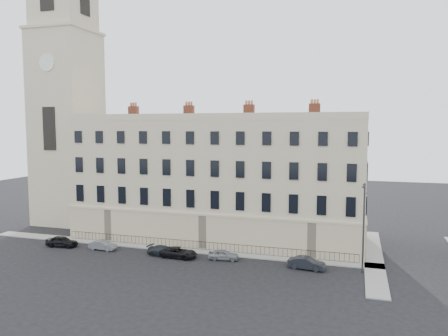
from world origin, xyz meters
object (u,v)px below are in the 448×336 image
at_px(streetlamp, 364,224).
at_px(car_a, 62,241).
at_px(car_c, 164,251).
at_px(car_d, 179,252).
at_px(car_e, 223,255).
at_px(car_b, 103,245).
at_px(car_f, 307,263).

bearing_deg(streetlamp, car_a, 175.14).
xyz_separation_m(car_c, car_d, (1.83, -0.10, 0.02)).
bearing_deg(car_d, streetlamp, -85.35).
height_order(car_c, car_e, car_e).
height_order(car_b, streetlamp, streetlamp).
bearing_deg(car_f, car_a, 96.74).
bearing_deg(car_d, car_f, -86.71).
distance_m(car_f, streetlamp, 6.86).
height_order(car_d, streetlamp, streetlamp).
bearing_deg(car_a, car_d, -95.02).
distance_m(car_e, car_f, 8.91).
relative_size(car_f, streetlamp, 0.42).
bearing_deg(car_c, car_d, -85.53).
height_order(car_a, car_c, car_a).
bearing_deg(car_a, car_c, -94.57).
bearing_deg(car_b, car_f, -88.53).
distance_m(car_e, streetlamp, 14.87).
bearing_deg(streetlamp, car_b, 174.83).
relative_size(car_b, streetlamp, 0.37).
relative_size(car_d, car_e, 1.25).
distance_m(car_a, car_d, 15.05).
relative_size(car_d, car_f, 1.09).
relative_size(car_a, car_e, 1.14).
bearing_deg(car_a, streetlamp, -94.04).
relative_size(car_a, streetlamp, 0.43).
relative_size(car_c, car_d, 0.92).
relative_size(car_d, streetlamp, 0.46).
height_order(car_e, car_f, car_f).
bearing_deg(car_c, streetlamp, -80.98).
bearing_deg(car_c, car_a, 98.15).
relative_size(car_e, streetlamp, 0.37).
relative_size(car_a, car_b, 1.14).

